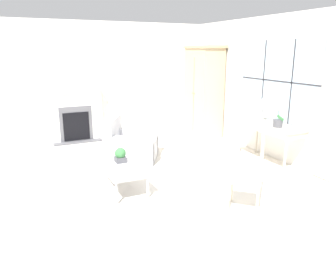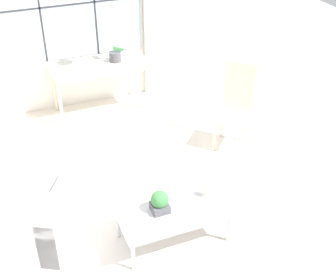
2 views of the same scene
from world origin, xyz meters
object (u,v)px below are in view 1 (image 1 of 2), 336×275
console_table (271,128)px  potted_plant_small (120,155)px  side_chair_wooden (254,168)px  armchair_upholstered (131,146)px  coffee_table (121,167)px  potted_orchid (279,116)px  armoire (204,91)px  fireplace (75,111)px  table_lamp (262,104)px  pillar_candle (133,168)px

console_table → potted_plant_small: bearing=-93.7°
side_chair_wooden → armchair_upholstered: bearing=-164.4°
armchair_upholstered → coffee_table: armchair_upholstered is taller
console_table → potted_orchid: (0.24, -0.07, 0.28)m
armoire → potted_plant_small: bearing=-51.7°
fireplace → coffee_table: bearing=2.9°
table_lamp → potted_orchid: bearing=-7.0°
fireplace → pillar_candle: bearing=3.4°
table_lamp → potted_orchid: size_ratio=0.88×
fireplace → potted_plant_small: bearing=3.6°
fireplace → side_chair_wooden: (4.62, 1.55, -0.13)m
table_lamp → coffee_table: (0.24, -2.95, -0.77)m
armoire → pillar_candle: (2.83, -2.89, -0.66)m
armchair_upholstered → coffee_table: size_ratio=1.13×
console_table → armchair_upholstered: (-1.40, -2.34, -0.43)m
table_lamp → potted_plant_small: bearing=-87.9°
side_chair_wooden → fireplace: bearing=-161.5°
armchair_upholstered → pillar_candle: size_ratio=8.19×
potted_plant_small → armoire: bearing=128.3°
potted_orchid → pillar_candle: (0.10, -2.83, -0.52)m
console_table → side_chair_wooden: bearing=-47.7°
fireplace → coffee_table: (3.14, 0.16, -0.40)m
pillar_candle → armchair_upholstered: bearing=162.3°
armchair_upholstered → potted_plant_small: armchair_upholstered is taller
table_lamp → coffee_table: bearing=-85.4°
armoire → side_chair_wooden: armoire is taller
potted_orchid → fireplace: bearing=-138.5°
table_lamp → side_chair_wooden: table_lamp is taller
potted_plant_small → pillar_candle: (0.53, 0.02, -0.05)m
coffee_table → side_chair_wooden: bearing=43.3°
table_lamp → side_chair_wooden: bearing=-42.3°
fireplace → armoire: fireplace is taller
potted_orchid → side_chair_wooden: (1.18, -1.49, -0.36)m
table_lamp → armchair_upholstered: 2.73m
console_table → potted_plant_small: console_table is taller
fireplace → table_lamp: (2.91, 3.10, 0.37)m
table_lamp → potted_orchid: (0.53, -0.07, -0.14)m
table_lamp → potted_plant_small: (0.11, -2.92, -0.61)m
table_lamp → side_chair_wooden: size_ratio=0.40×
fireplace → armoire: (0.72, 3.10, 0.37)m
armoire → side_chair_wooden: size_ratio=1.98×
armchair_upholstered → pillar_candle: (1.74, -0.55, 0.20)m
armoire → armchair_upholstered: bearing=-65.0°
coffee_table → armchair_upholstered: bearing=155.7°
armchair_upholstered → pillar_candle: 1.84m
armoire → pillar_candle: armoire is taller
console_table → potted_orchid: size_ratio=2.64×
potted_orchid → coffee_table: bearing=-95.8°
table_lamp → pillar_candle: size_ratio=2.97×
armoire → console_table: (2.48, 0.01, -0.43)m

